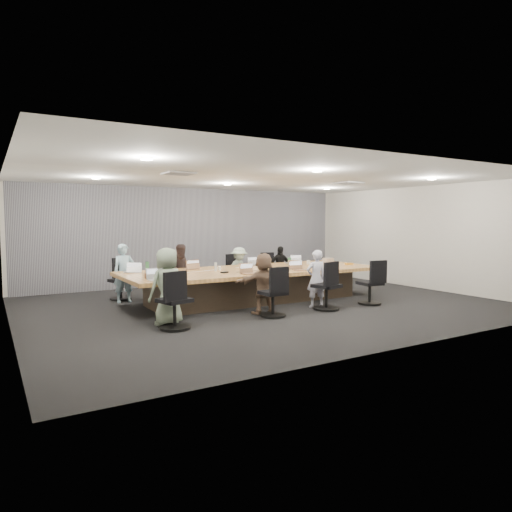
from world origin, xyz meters
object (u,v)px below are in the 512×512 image
chair_4 (175,305)px  person_3 (280,267)px  laptop_0 (131,272)px  bottle_green_right (290,263)px  chair_5 (273,297)px  laptop_1 (191,268)px  chair_6 (327,290)px  chair_7 (370,287)px  person_6 (316,279)px  laptop_2 (250,265)px  bottle_green_left (147,268)px  chair_1 (177,280)px  person_2 (239,270)px  chair_3 (273,274)px  person_0 (124,273)px  laptop_5 (250,274)px  laptop_4 (157,280)px  chair_0 (121,284)px  person_5 (263,283)px  canvas_bag (328,261)px  laptop_3 (291,263)px  person_1 (182,271)px  chair_2 (233,277)px  stapler (273,270)px  mug_brown (147,276)px  conference_table (254,284)px  person_4 (167,287)px  bottle_clear (216,267)px  laptop_6 (301,270)px  snack_packet (349,264)px

chair_4 → person_3: size_ratio=0.72×
laptop_0 → bottle_green_right: bearing=172.7°
chair_5 → laptop_1: size_ratio=2.28×
chair_5 → chair_6: 1.33m
chair_7 → person_6: (-1.23, 0.35, 0.22)m
laptop_2 → bottle_green_left: (-2.76, -0.48, 0.12)m
chair_1 → person_2: (1.57, -0.35, 0.20)m
person_6 → chair_3: bearing=-95.4°
person_0 → laptop_5: person_0 is taller
chair_3 → laptop_4: laptop_4 is taller
chair_0 → person_5: size_ratio=0.62×
person_0 → canvas_bag: person_0 is taller
laptop_3 → bottle_green_left: size_ratio=1.17×
laptop_1 → person_1: bearing=-98.4°
laptop_5 → person_1: bearing=105.6°
chair_6 → person_3: (0.87, 3.05, 0.16)m
chair_2 → chair_6: (0.41, -3.40, 0.06)m
person_6 → stapler: bearing=-38.1°
chair_4 → person_0: bearing=74.9°
chair_7 → mug_brown: (-4.64, 1.28, 0.40)m
person_3 → canvas_bag: size_ratio=4.45×
chair_4 → person_1: (1.35, 3.05, 0.23)m
laptop_0 → canvas_bag: canvas_bag is taller
person_0 → laptop_4: (0.06, -2.15, 0.08)m
person_3 → person_1: bearing=-168.2°
conference_table → chair_3: bearing=46.3°
chair_1 → bottle_green_left: bearing=59.2°
person_1 → canvas_bag: (3.63, -1.10, 0.17)m
chair_1 → person_5: 3.13m
chair_5 → person_6: (1.33, 0.35, 0.23)m
chair_7 → laptop_0: bearing=159.1°
chair_4 → person_4: size_ratio=0.60×
conference_table → person_3: size_ratio=5.17×
laptop_0 → stapler: 3.09m
conference_table → bottle_green_left: (-2.41, 0.32, 0.47)m
laptop_0 → laptop_2: (2.98, 0.00, 0.00)m
person_1 → person_4: 3.02m
conference_table → bottle_clear: (-0.94, 0.07, 0.44)m
person_0 → laptop_0: person_0 is taller
laptop_2 → bottle_green_left: bearing=15.8°
person_0 → laptop_2: person_0 is taller
laptop_2 → laptop_6: 1.65m
laptop_6 → mug_brown: mug_brown is taller
chair_7 → laptop_0: size_ratio=2.52×
person_1 → person_5: 2.78m
snack_packet → laptop_5: bearing=-170.9°
laptop_2 → stapler: (-0.23, -1.43, 0.02)m
conference_table → laptop_6: laptop_6 is taller
person_5 → laptop_2: bearing=-109.2°
chair_3 → person_6: 3.18m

